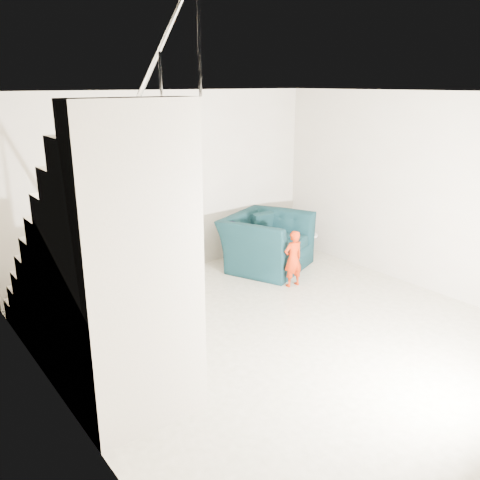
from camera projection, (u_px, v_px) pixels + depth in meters
name	position (u px, v px, depth m)	size (l,w,h in m)	color
floor	(293.00, 338.00, 5.81)	(5.50, 5.50, 0.00)	gray
ceiling	(301.00, 93.00, 5.01)	(5.50, 5.50, 0.00)	silver
back_wall	(169.00, 185.00, 7.50)	(5.00, 5.00, 0.00)	#AD9F8D
left_wall	(62.00, 276.00, 3.97)	(5.50, 5.50, 0.00)	#AD9F8D
right_wall	(432.00, 195.00, 6.85)	(5.50, 5.50, 0.00)	#AD9F8D
armchair	(267.00, 242.00, 7.91)	(1.29, 1.12, 0.84)	black
toddler	(293.00, 259.00, 7.18)	(0.30, 0.20, 0.82)	#A21B05
side_table	(307.00, 240.00, 8.62)	(0.34, 0.34, 0.34)	silver
staircase	(100.00, 287.00, 4.80)	(1.02, 3.03, 3.62)	#ADA089
cushion	(262.00, 223.00, 8.04)	(0.37, 0.11, 0.35)	black
throw	(238.00, 241.00, 7.61)	(0.05, 0.49, 0.54)	black
phone	(299.00, 237.00, 7.13)	(0.02, 0.05, 0.10)	black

